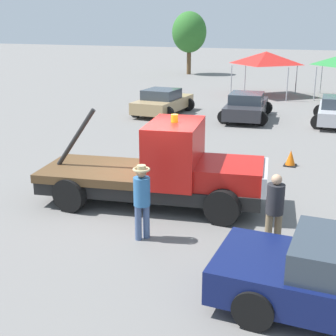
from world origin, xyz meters
name	(u,v)px	position (x,y,z in m)	size (l,w,h in m)	color
ground_plane	(151,203)	(0.00, 0.00, 0.00)	(160.00, 160.00, 0.00)	slate
tow_truck	(164,170)	(0.36, 0.07, 0.95)	(6.19, 3.07, 2.51)	black
person_near_truck	(275,207)	(3.52, -1.36, 0.97)	(0.37, 0.37, 1.67)	#847051
person_at_hood	(142,196)	(0.75, -2.03, 1.01)	(0.38, 0.38, 1.72)	#475B84
parked_car_tan	(163,102)	(-4.96, 11.93, 0.65)	(2.44, 4.25, 1.34)	tan
parked_car_charcoal	(246,106)	(-0.55, 12.36, 0.65)	(2.77, 4.68, 1.34)	#2D2D33
canopy_tent_red	(266,58)	(-1.46, 20.70, 2.47)	(3.63, 3.63, 2.88)	#9E9EA3
tree_left	(189,32)	(-11.01, 31.61, 3.82)	(3.19, 3.19, 5.70)	brown
traffic_cone	(291,159)	(2.86, 4.99, 0.25)	(0.40, 0.40, 0.55)	black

